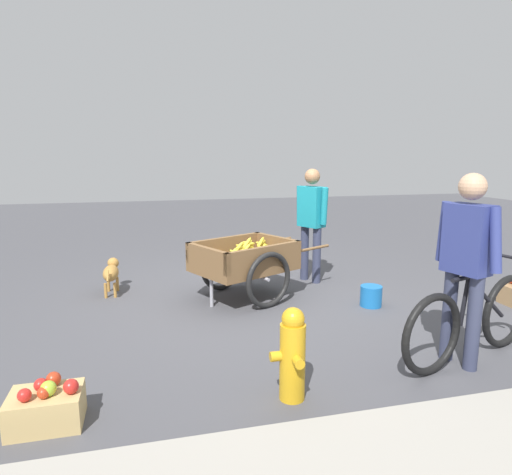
% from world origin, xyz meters
% --- Properties ---
extents(ground_plane, '(24.00, 24.00, 0.00)m').
position_xyz_m(ground_plane, '(0.00, 0.00, 0.00)').
color(ground_plane, '#47474C').
extents(fruit_cart, '(1.82, 1.41, 0.72)m').
position_xyz_m(fruit_cart, '(0.20, -0.16, 0.44)').
color(fruit_cart, brown).
rests_on(fruit_cart, ground).
extents(vendor_person, '(0.33, 0.51, 1.51)m').
position_xyz_m(vendor_person, '(-0.83, -0.67, 0.90)').
color(vendor_person, '#333851').
rests_on(vendor_person, ground).
extents(bicycle, '(1.60, 0.63, 0.85)m').
position_xyz_m(bicycle, '(-1.28, 1.88, 0.35)').
color(bicycle, black).
rests_on(bicycle, ground).
extents(cyclist_person, '(0.29, 0.55, 1.56)m').
position_xyz_m(cyclist_person, '(-1.13, 1.93, 0.93)').
color(cyclist_person, '#333851').
rests_on(cyclist_person, ground).
extents(dog, '(0.20, 0.67, 0.40)m').
position_xyz_m(dog, '(1.75, -0.73, 0.27)').
color(dog, '#AD7A38').
rests_on(dog, ground).
extents(fire_hydrant, '(0.25, 0.25, 0.67)m').
position_xyz_m(fire_hydrant, '(0.36, 2.11, 0.33)').
color(fire_hydrant, gold).
rests_on(fire_hydrant, ground).
extents(plastic_bucket, '(0.24, 0.24, 0.23)m').
position_xyz_m(plastic_bucket, '(-1.13, 0.47, 0.12)').
color(plastic_bucket, '#1966B2').
rests_on(plastic_bucket, ground).
extents(apple_crate, '(0.44, 0.32, 0.32)m').
position_xyz_m(apple_crate, '(1.97, 2.03, 0.13)').
color(apple_crate, tan).
rests_on(apple_crate, ground).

